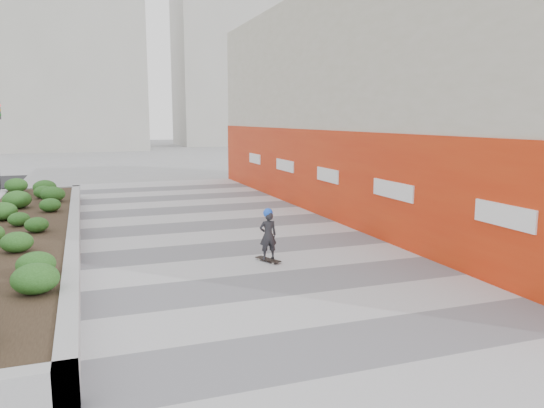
{
  "coord_description": "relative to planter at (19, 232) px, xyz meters",
  "views": [
    {
      "loc": [
        -3.83,
        -8.11,
        3.38
      ],
      "look_at": [
        0.95,
        5.21,
        1.1
      ],
      "focal_mm": 35.0,
      "sensor_mm": 36.0,
      "label": 1
    }
  ],
  "objects": [
    {
      "name": "planter",
      "position": [
        0.0,
        0.0,
        0.0
      ],
      "size": [
        3.0,
        18.0,
        0.9
      ],
      "color": "#9E9EA0",
      "rests_on": "ground"
    },
    {
      "name": "manhole_cover",
      "position": [
        6.0,
        -4.0,
        -0.42
      ],
      "size": [
        0.44,
        0.44,
        0.01
      ],
      "primitive_type": "cylinder",
      "color": "#595654",
      "rests_on": "ground"
    },
    {
      "name": "ground",
      "position": [
        5.5,
        -7.0,
        -0.42
      ],
      "size": [
        160.0,
        160.0,
        0.0
      ],
      "primitive_type": "plane",
      "color": "gray",
      "rests_on": "ground"
    },
    {
      "name": "building",
      "position": [
        12.48,
        1.98,
        3.56
      ],
      "size": [
        6.04,
        24.08,
        8.0
      ],
      "color": "#B8B09D",
      "rests_on": "ground"
    },
    {
      "name": "skateboarder",
      "position": [
        5.72,
        -3.53,
        0.25
      ],
      "size": [
        0.47,
        0.74,
        1.31
      ],
      "rotation": [
        0.0,
        0.0,
        0.42
      ],
      "color": "beige",
      "rests_on": "ground"
    },
    {
      "name": "distant_bldg_north_l",
      "position": [
        0.5,
        48.0,
        9.58
      ],
      "size": [
        16.0,
        12.0,
        20.0
      ],
      "primitive_type": "cube",
      "color": "#ADAAA3",
      "rests_on": "ground"
    },
    {
      "name": "walkway",
      "position": [
        5.5,
        -4.0,
        -0.41
      ],
      "size": [
        8.0,
        36.0,
        0.01
      ],
      "primitive_type": "cube",
      "color": "#A8A8AD",
      "rests_on": "ground"
    },
    {
      "name": "distant_bldg_north_r",
      "position": [
        20.5,
        53.0,
        11.58
      ],
      "size": [
        14.0,
        10.0,
        24.0
      ],
      "primitive_type": "cube",
      "color": "#ADAAA3",
      "rests_on": "ground"
    }
  ]
}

